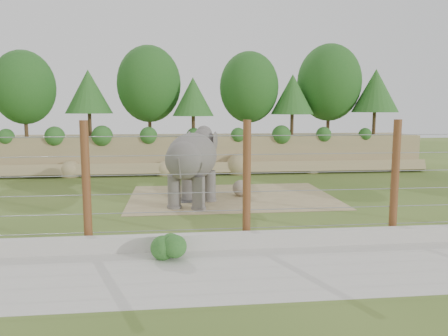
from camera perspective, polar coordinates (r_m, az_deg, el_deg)
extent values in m
plane|color=#405C1F|center=(18.76, 0.69, -5.66)|extent=(90.00, 90.00, 0.00)
cube|color=#97895E|center=(31.35, -2.26, 2.03)|extent=(30.00, 4.00, 2.50)
cube|color=#97895E|center=(29.17, -1.92, -0.17)|extent=(30.00, 1.37, 1.07)
cylinder|color=#3F2B19|center=(31.66, -24.44, 5.26)|extent=(0.24, 0.24, 1.75)
sphere|color=#164B18|center=(31.68, -24.69, 9.55)|extent=(4.00, 4.00, 4.00)
cylinder|color=#3F2B19|center=(31.16, -17.11, 5.42)|extent=(0.24, 0.24, 1.58)
sphere|color=#164B18|center=(31.16, -17.27, 9.35)|extent=(3.60, 3.60, 3.60)
cylinder|color=#3F2B19|center=(31.17, -9.67, 5.97)|extent=(0.24, 0.24, 1.92)
sphere|color=#164B18|center=(31.21, -9.78, 10.77)|extent=(4.40, 4.40, 4.40)
cylinder|color=#3F2B19|center=(29.96, -4.02, 5.49)|extent=(0.24, 0.24, 1.40)
sphere|color=#164B18|center=(29.95, -4.06, 9.13)|extent=(3.20, 3.20, 3.20)
cylinder|color=#3F2B19|center=(31.37, 3.25, 5.98)|extent=(0.24, 0.24, 1.82)
sphere|color=#164B18|center=(31.40, 3.29, 10.49)|extent=(4.16, 4.16, 4.16)
cylinder|color=#3F2B19|center=(31.44, 8.86, 5.62)|extent=(0.24, 0.24, 1.50)
sphere|color=#164B18|center=(31.44, 8.94, 9.34)|extent=(3.44, 3.44, 3.44)
cylinder|color=#3F2B19|center=(33.29, 13.43, 6.06)|extent=(0.24, 0.24, 2.03)
sphere|color=#164B18|center=(33.34, 13.58, 10.80)|extent=(4.64, 4.64, 4.64)
cylinder|color=#3F2B19|center=(33.34, 19.00, 5.53)|extent=(0.24, 0.24, 1.64)
sphere|color=#164B18|center=(33.35, 19.17, 9.36)|extent=(3.76, 3.76, 3.76)
cube|color=#957F57|center=(21.72, 1.02, -3.79)|extent=(10.00, 7.00, 0.02)
cube|color=#262628|center=(20.63, -5.45, -4.37)|extent=(1.00, 0.60, 0.03)
sphere|color=gray|center=(21.83, 2.17, -2.64)|extent=(0.80, 0.80, 0.80)
cube|color=beige|center=(13.92, 3.28, -9.37)|extent=(26.00, 0.35, 0.50)
cube|color=beige|center=(12.13, 4.90, -13.21)|extent=(26.00, 4.00, 0.01)
cylinder|color=brown|center=(14.08, -17.54, -2.19)|extent=(0.26, 0.26, 4.00)
cylinder|color=brown|center=(13.99, 2.99, -1.90)|extent=(0.26, 0.26, 4.00)
cylinder|color=brown|center=(15.61, 21.42, -1.43)|extent=(0.26, 0.26, 4.00)
cylinder|color=#95959B|center=(14.32, 2.95, -7.83)|extent=(20.00, 0.02, 0.02)
cylinder|color=#95959B|center=(14.17, 2.96, -5.49)|extent=(20.00, 0.02, 0.02)
cylinder|color=#95959B|center=(14.05, 2.98, -3.11)|extent=(20.00, 0.02, 0.02)
cylinder|color=#95959B|center=(13.95, 3.00, -0.68)|extent=(20.00, 0.02, 0.02)
cylinder|color=#95959B|center=(13.87, 3.01, 1.77)|extent=(20.00, 0.02, 0.02)
cylinder|color=#95959B|center=(13.82, 3.03, 4.24)|extent=(20.00, 0.02, 0.02)
sphere|color=#286024|center=(12.93, -7.28, -10.16)|extent=(0.74, 0.74, 0.74)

